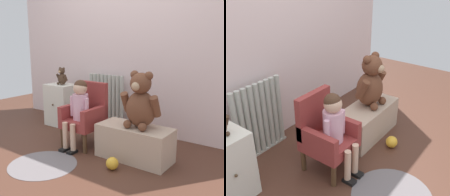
# 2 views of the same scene
# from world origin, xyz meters

# --- Properties ---
(ground_plane) EXTENTS (6.00, 6.00, 0.00)m
(ground_plane) POSITION_xyz_m (0.00, 0.00, 0.00)
(ground_plane) COLOR #4D2C20
(back_wall) EXTENTS (3.80, 0.05, 2.40)m
(back_wall) POSITION_xyz_m (0.00, 1.27, 1.20)
(back_wall) COLOR silver
(back_wall) RESTS_ON ground_plane
(radiator) EXTENTS (0.56, 0.05, 0.71)m
(radiator) POSITION_xyz_m (-0.26, 1.14, 0.35)
(radiator) COLOR #B4BAAE
(radiator) RESTS_ON ground_plane
(child_armchair) EXTENTS (0.39, 0.40, 0.70)m
(child_armchair) POSITION_xyz_m (-0.07, 0.52, 0.34)
(child_armchair) COLOR maroon
(child_armchair) RESTS_ON ground_plane
(child_figure) EXTENTS (0.25, 0.35, 0.74)m
(child_figure) POSITION_xyz_m (-0.07, 0.40, 0.49)
(child_figure) COLOR #DEABC2
(child_figure) RESTS_ON ground_plane
(low_bench) EXTENTS (0.74, 0.33, 0.34)m
(low_bench) POSITION_xyz_m (0.58, 0.48, 0.17)
(low_bench) COLOR tan
(low_bench) RESTS_ON ground_plane
(large_teddy_bear) EXTENTS (0.40, 0.28, 0.54)m
(large_teddy_bear) POSITION_xyz_m (0.63, 0.50, 0.57)
(large_teddy_bear) COLOR brown
(large_teddy_bear) RESTS_ON low_bench
(floor_rug) EXTENTS (0.65, 0.65, 0.01)m
(floor_rug) POSITION_xyz_m (-0.05, -0.14, 0.00)
(floor_rug) COLOR slate
(floor_rug) RESTS_ON ground_plane
(toy_ball) EXTENTS (0.12, 0.12, 0.12)m
(toy_ball) POSITION_xyz_m (0.54, 0.17, 0.06)
(toy_ball) COLOR gold
(toy_ball) RESTS_ON ground_plane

